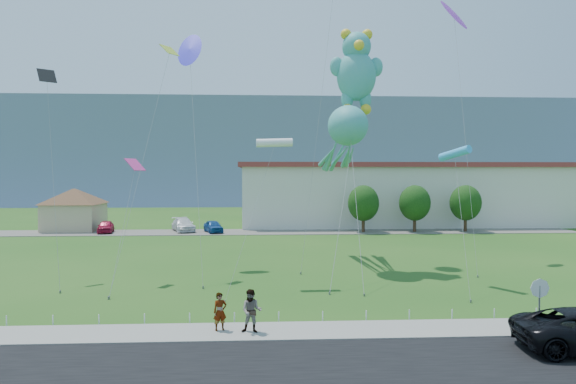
{
  "coord_description": "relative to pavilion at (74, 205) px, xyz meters",
  "views": [
    {
      "loc": [
        -1.81,
        -24.28,
        6.73
      ],
      "look_at": [
        -0.08,
        8.0,
        5.6
      ],
      "focal_mm": 32.0,
      "sensor_mm": 36.0,
      "label": 1
    }
  ],
  "objects": [
    {
      "name": "ground",
      "position": [
        24.0,
        -38.0,
        -3.02
      ],
      "size": [
        160.0,
        160.0,
        0.0
      ],
      "primitive_type": "plane",
      "color": "#204E16",
      "rests_on": "ground"
    },
    {
      "name": "road",
      "position": [
        24.0,
        -46.0,
        -2.99
      ],
      "size": [
        80.0,
        8.0,
        0.06
      ],
      "primitive_type": "cube",
      "color": "black",
      "rests_on": "ground"
    },
    {
      "name": "sidewalk",
      "position": [
        24.0,
        -40.75,
        -2.97
      ],
      "size": [
        80.0,
        2.5,
        0.1
      ],
      "primitive_type": "cube",
      "color": "gray",
      "rests_on": "ground"
    },
    {
      "name": "parking_strip",
      "position": [
        24.0,
        -3.0,
        -2.99
      ],
      "size": [
        70.0,
        6.0,
        0.06
      ],
      "primitive_type": "cube",
      "color": "#59544C",
      "rests_on": "ground"
    },
    {
      "name": "hill_ridge",
      "position": [
        24.0,
        82.0,
        9.48
      ],
      "size": [
        160.0,
        50.0,
        25.0
      ],
      "primitive_type": "cube",
      "color": "slate",
      "rests_on": "ground"
    },
    {
      "name": "pavilion",
      "position": [
        0.0,
        0.0,
        0.0
      ],
      "size": [
        9.2,
        9.2,
        5.0
      ],
      "color": "tan",
      "rests_on": "ground"
    },
    {
      "name": "warehouse",
      "position": [
        50.0,
        6.0,
        1.1
      ],
      "size": [
        61.0,
        15.0,
        8.2
      ],
      "color": "beige",
      "rests_on": "ground"
    },
    {
      "name": "stop_sign",
      "position": [
        33.5,
        -42.21,
        -1.15
      ],
      "size": [
        0.8,
        0.07,
        2.5
      ],
      "color": "slate",
      "rests_on": "ground"
    },
    {
      "name": "rope_fence",
      "position": [
        24.0,
        -39.3,
        -2.77
      ],
      "size": [
        26.05,
        0.05,
        0.5
      ],
      "color": "white",
      "rests_on": "ground"
    },
    {
      "name": "tree_near",
      "position": [
        34.0,
        -4.0,
        0.36
      ],
      "size": [
        3.6,
        3.6,
        5.47
      ],
      "color": "#3F2B19",
      "rests_on": "ground"
    },
    {
      "name": "tree_mid",
      "position": [
        40.0,
        -4.0,
        0.36
      ],
      "size": [
        3.6,
        3.6,
        5.47
      ],
      "color": "#3F2B19",
      "rests_on": "ground"
    },
    {
      "name": "tree_far",
      "position": [
        46.0,
        -4.0,
        0.36
      ],
      "size": [
        3.6,
        3.6,
        5.47
      ],
      "color": "#3F2B19",
      "rests_on": "ground"
    },
    {
      "name": "pedestrian_left",
      "position": [
        20.46,
        -40.62,
        -2.12
      ],
      "size": [
        0.68,
        0.57,
        1.61
      ],
      "primitive_type": "imported",
      "rotation": [
        0.0,
        0.0,
        0.37
      ],
      "color": "gray",
      "rests_on": "sidewalk"
    },
    {
      "name": "pedestrian_right",
      "position": [
        21.8,
        -40.98,
        -2.02
      ],
      "size": [
        0.98,
        0.82,
        1.81
      ],
      "primitive_type": "imported",
      "rotation": [
        0.0,
        0.0,
        -0.16
      ],
      "color": "gray",
      "rests_on": "sidewalk"
    },
    {
      "name": "parked_car_red",
      "position": [
        4.55,
        -2.98,
        -2.28
      ],
      "size": [
        2.3,
        4.23,
        1.36
      ],
      "primitive_type": "imported",
      "rotation": [
        0.0,
        0.0,
        0.18
      ],
      "color": "#AB1537",
      "rests_on": "parking_strip"
    },
    {
      "name": "parked_car_white",
      "position": [
        13.15,
        -2.01,
        -2.21
      ],
      "size": [
        3.68,
        5.62,
        1.51
      ],
      "primitive_type": "imported",
      "rotation": [
        0.0,
        0.0,
        0.33
      ],
      "color": "silver",
      "rests_on": "parking_strip"
    },
    {
      "name": "parked_car_blue",
      "position": [
        16.77,
        -3.34,
        -2.28
      ],
      "size": [
        2.85,
        4.34,
        1.37
      ],
      "primitive_type": "imported",
      "rotation": [
        0.0,
        0.0,
        0.33
      ],
      "color": "#19498B",
      "rests_on": "parking_strip"
    },
    {
      "name": "octopus_kite",
      "position": [
        28.29,
        -25.29,
        6.32
      ],
      "size": [
        2.81,
        15.01,
        11.52
      ],
      "color": "teal",
      "rests_on": "ground"
    },
    {
      "name": "teddy_bear_kite",
      "position": [
        29.09,
        -25.5,
        11.22
      ],
      "size": [
        5.04,
        9.87,
        17.13
      ],
      "color": "teal",
      "rests_on": "ground"
    },
    {
      "name": "small_kite_pink",
      "position": [
        14.29,
        -30.05,
        3.61
      ],
      "size": [
        1.29,
        5.55,
        7.76
      ],
      "color": "#D83086",
      "rests_on": "ground"
    },
    {
      "name": "small_kite_cyan",
      "position": [
        34.03,
        -31.58,
        4.91
      ],
      "size": [
        1.17,
        5.87,
        8.43
      ],
      "color": "#37AFF9",
      "rests_on": "ground"
    },
    {
      "name": "small_kite_white",
      "position": [
        23.02,
        -30.97,
        5.55
      ],
      "size": [
        3.04,
        5.9,
        9.08
      ],
      "color": "white",
      "rests_on": "ground"
    },
    {
      "name": "small_kite_blue",
      "position": [
        16.96,
        -23.49,
        12.62
      ],
      "size": [
        2.85,
        9.66,
        16.71
      ],
      "color": "#2E29EC",
      "rests_on": "ground"
    },
    {
      "name": "small_kite_yellow",
      "position": [
        15.76,
        -27.9,
        10.06
      ],
      "size": [
        2.71,
        8.35,
        15.56
      ],
      "color": "#A8C32E",
      "rests_on": "ground"
    },
    {
      "name": "small_kite_purple",
      "position": [
        37.9,
        -21.18,
        16.13
      ],
      "size": [
        2.62,
        9.69,
        20.38
      ],
      "color": "purple",
      "rests_on": "ground"
    },
    {
      "name": "small_kite_black",
      "position": [
        8.52,
        -28.25,
        8.54
      ],
      "size": [
        3.37,
        5.99,
        13.62
      ],
      "color": "black",
      "rests_on": "ground"
    }
  ]
}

